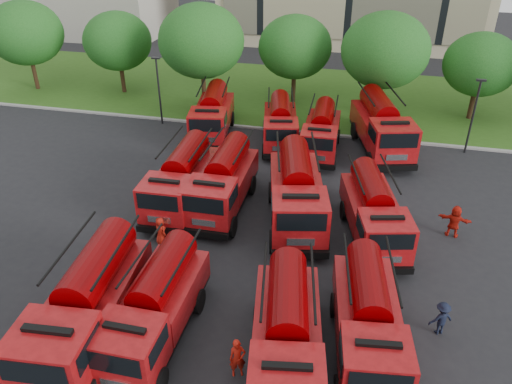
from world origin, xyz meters
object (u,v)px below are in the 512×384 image
firefighter_0 (238,374)px  firefighter_5 (451,235)px  fire_truck_9 (280,124)px  fire_truck_10 (321,132)px  fire_truck_8 (213,114)px  fire_truck_7 (374,211)px  fire_truck_6 (297,192)px  fire_truck_11 (382,126)px  fire_truck_4 (181,179)px  fire_truck_5 (223,181)px  fire_truck_3 (368,319)px  fire_truck_1 (155,307)px  firefighter_4 (162,243)px  fire_truck_0 (88,304)px  fire_truck_2 (287,336)px  firefighter_3 (438,332)px

firefighter_0 → firefighter_5: bearing=29.7°
fire_truck_9 → fire_truck_10: (2.93, -0.73, -0.00)m
fire_truck_8 → fire_truck_10: (7.92, -1.02, -0.13)m
firefighter_5 → fire_truck_7: bearing=25.9°
fire_truck_6 → fire_truck_11: fire_truck_11 is taller
fire_truck_8 → fire_truck_11: fire_truck_11 is taller
fire_truck_4 → fire_truck_10: (6.69, 8.54, -0.14)m
fire_truck_5 → fire_truck_6: 4.13m
fire_truck_9 → firefighter_0: size_ratio=4.19×
fire_truck_3 → fire_truck_9: (-6.69, 17.56, -0.03)m
fire_truck_9 → fire_truck_10: fire_truck_9 is taller
fire_truck_6 → fire_truck_9: fire_truck_6 is taller
fire_truck_8 → fire_truck_1: bearing=-88.7°
fire_truck_10 → firefighter_4: fire_truck_10 is taller
fire_truck_6 → fire_truck_9: (-2.67, 9.42, -0.27)m
fire_truck_0 → fire_truck_1: (2.39, 0.67, -0.20)m
fire_truck_1 → firefighter_0: (3.53, -1.06, -1.54)m
fire_truck_4 → firefighter_0: (6.06, -10.58, -1.63)m
fire_truck_3 → fire_truck_10: 17.25m
fire_truck_3 → firefighter_4: size_ratio=4.60×
fire_truck_4 → fire_truck_1: bearing=-77.3°
fire_truck_11 → firefighter_0: fire_truck_11 is taller
fire_truck_8 → fire_truck_11: bearing=-8.9°
fire_truck_3 → fire_truck_11: 18.06m
fire_truck_2 → firefighter_3: bearing=18.9°
fire_truck_5 → firefighter_3: bearing=-33.3°
firefighter_5 → firefighter_3: bearing=91.3°
fire_truck_3 → fire_truck_6: size_ratio=0.86×
fire_truck_6 → fire_truck_2: bearing=-95.2°
firefighter_4 → fire_truck_10: bearing=-86.1°
fire_truck_1 → fire_truck_11: 20.89m
firefighter_3 → fire_truck_4: bearing=-53.0°
fire_truck_1 → fire_truck_5: 9.78m
fire_truck_0 → fire_truck_6: (6.30, 10.04, 0.02)m
fire_truck_4 → firefighter_5: (14.45, 0.30, -1.63)m
fire_truck_7 → fire_truck_10: (-3.73, 9.34, -0.06)m
firefighter_4 → fire_truck_2: bearing=171.9°
fire_truck_4 → firefighter_3: bearing=-29.2°
firefighter_3 → firefighter_4: size_ratio=1.00×
fire_truck_2 → fire_truck_9: 19.52m
fire_truck_7 → firefighter_5: bearing=1.2°
firefighter_5 → fire_truck_6: bearing=13.9°
firefighter_5 → firefighter_0: bearing=63.0°
firefighter_3 → fire_truck_9: bearing=-85.2°
fire_truck_5 → fire_truck_9: size_ratio=1.05×
fire_truck_4 → fire_truck_11: fire_truck_11 is taller
firefighter_4 → fire_truck_9: bearing=-73.6°
firefighter_3 → fire_truck_2: bearing=2.8°
fire_truck_0 → fire_truck_6: size_ratio=0.97×
fire_truck_9 → firefighter_0: 20.03m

